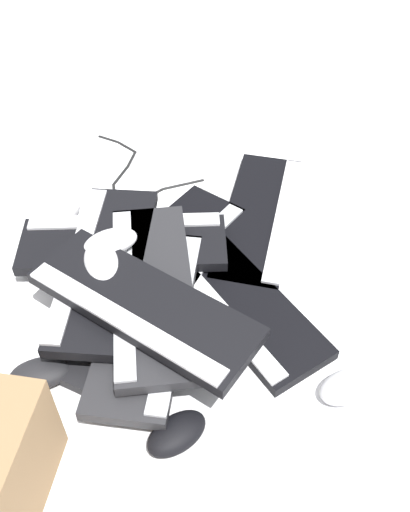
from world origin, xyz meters
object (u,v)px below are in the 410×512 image
object	(u,v)px
keyboard_2	(145,305)
keyboard_8	(104,264)
keyboard_1	(162,254)
keyboard_4	(149,317)
keyboard_3	(236,297)
mouse_2	(348,387)
mouse_3	(101,262)
keyboard_5	(152,289)
mouse_5	(110,242)
mouse_0	(40,374)
mouse_4	(66,206)
keyboard_7	(123,243)
mouse_1	(177,433)
keyboard_6	(143,305)

from	to	relation	value
keyboard_2	keyboard_8	bearing A→B (deg)	96.36
keyboard_1	keyboard_8	world-z (taller)	keyboard_8
keyboard_4	keyboard_3	bearing A→B (deg)	-24.95
keyboard_2	keyboard_4	world-z (taller)	keyboard_4
keyboard_4	mouse_2	size ratio (longest dim) A/B	4.08
mouse_3	keyboard_4	bearing A→B (deg)	31.08
keyboard_8	mouse_2	bearing A→B (deg)	-77.13
keyboard_4	mouse_2	world-z (taller)	keyboard_4
keyboard_5	mouse_5	bearing A→B (deg)	84.72
keyboard_1	mouse_5	bearing A→B (deg)	163.66
keyboard_3	mouse_0	xyz separation A→B (m)	(-0.38, 0.15, 0.01)
mouse_2	mouse_4	bearing A→B (deg)	-64.08
keyboard_7	mouse_4	size ratio (longest dim) A/B	3.85
mouse_5	mouse_1	bearing A→B (deg)	-93.74
keyboard_5	mouse_5	size ratio (longest dim) A/B	3.88
keyboard_6	mouse_0	bearing A→B (deg)	157.30
keyboard_1	mouse_5	distance (m)	0.15
keyboard_5	keyboard_8	world-z (taller)	same
mouse_1	keyboard_8	bearing A→B (deg)	77.84
keyboard_7	mouse_3	bearing A→B (deg)	-150.19
keyboard_6	mouse_0	xyz separation A→B (m)	(-0.19, 0.08, -0.08)
keyboard_7	mouse_3	world-z (taller)	mouse_3
keyboard_2	keyboard_7	world-z (taller)	keyboard_7
keyboard_7	mouse_0	xyz separation A→B (m)	(-0.31, -0.11, -0.02)
keyboard_6	mouse_2	size ratio (longest dim) A/B	4.13
keyboard_8	mouse_0	xyz separation A→B (m)	(-0.23, -0.07, -0.05)
keyboard_5	mouse_4	world-z (taller)	keyboard_5
keyboard_3	keyboard_8	distance (m)	0.27
keyboard_6	keyboard_8	world-z (taller)	keyboard_6
mouse_0	mouse_3	xyz separation A→B (m)	(0.21, 0.05, 0.09)
keyboard_8	mouse_0	size ratio (longest dim) A/B	4.02
mouse_3	keyboard_1	bearing A→B (deg)	119.63
keyboard_3	mouse_1	xyz separation A→B (m)	(-0.30, -0.11, 0.01)
keyboard_4	mouse_2	distance (m)	0.38
keyboard_6	keyboard_2	bearing A→B (deg)	47.45
keyboard_7	mouse_0	size ratio (longest dim) A/B	3.85
mouse_2	mouse_4	world-z (taller)	same
mouse_1	mouse_2	size ratio (longest dim) A/B	1.00
keyboard_2	keyboard_4	xyz separation A→B (m)	(-0.03, -0.05, 0.03)
mouse_2	mouse_4	size ratio (longest dim) A/B	1.00
mouse_3	mouse_5	distance (m)	0.05
keyboard_4	mouse_2	xyz separation A→B (m)	(0.13, -0.36, -0.02)
keyboard_2	keyboard_5	size ratio (longest dim) A/B	1.09
keyboard_5	mouse_2	world-z (taller)	keyboard_5
mouse_1	mouse_2	distance (m)	0.31
keyboard_8	mouse_2	size ratio (longest dim) A/B	4.02
mouse_2	mouse_0	bearing A→B (deg)	-27.19
keyboard_4	mouse_1	size ratio (longest dim) A/B	4.08
mouse_1	mouse_2	xyz separation A→B (m)	(0.26, -0.17, 0.00)
keyboard_3	mouse_4	bearing A→B (deg)	96.59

